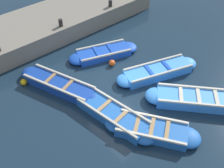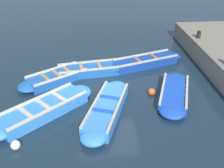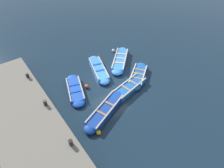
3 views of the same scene
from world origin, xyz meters
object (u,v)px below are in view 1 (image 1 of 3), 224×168
object	(u,v)px
boat_broadside	(152,130)
buoy_white_drifting	(112,63)
boat_far_corner	(197,100)
boat_centre	(113,114)
boat_alongside	(158,71)
bollard_mid_north	(61,23)
boat_near_quay	(60,85)
boat_end_of_row	(104,53)
buoy_yellow_far	(24,82)
bollard_north	(110,3)

from	to	relation	value
boat_broadside	buoy_white_drifting	xyz separation A→B (m)	(3.70, -1.39, -0.03)
boat_far_corner	boat_centre	xyz separation A→B (m)	(1.57, 2.91, -0.02)
boat_alongside	buoy_white_drifting	xyz separation A→B (m)	(1.76, 1.06, -0.05)
bollard_mid_north	boat_centre	bearing A→B (deg)	165.98
boat_broadside	boat_near_quay	world-z (taller)	boat_near_quay
boat_end_of_row	bollard_mid_north	world-z (taller)	bollard_mid_north
buoy_yellow_far	bollard_mid_north	bearing A→B (deg)	-61.26
buoy_white_drifting	boat_broadside	bearing A→B (deg)	159.42
boat_far_corner	boat_end_of_row	size ratio (longest dim) A/B	1.04
boat_end_of_row	boat_centre	bearing A→B (deg)	145.70
bollard_north	buoy_white_drifting	world-z (taller)	bollard_north
boat_centre	bollard_mid_north	bearing A→B (deg)	-14.02
boat_centre	boat_broadside	bearing A→B (deg)	-157.89
boat_centre	buoy_white_drifting	distance (m)	3.03
bollard_north	boat_near_quay	bearing A→B (deg)	118.97
boat_end_of_row	buoy_white_drifting	size ratio (longest dim) A/B	12.23
boat_centre	bollard_north	xyz separation A→B (m)	(5.37, -4.46, 0.87)
boat_alongside	bollard_north	size ratio (longest dim) A/B	10.98
boat_far_corner	boat_centre	size ratio (longest dim) A/B	0.95
boat_end_of_row	bollard_mid_north	xyz separation A→B (m)	(2.24, 0.79, 0.90)
boat_far_corner	buoy_yellow_far	size ratio (longest dim) A/B	13.56
boat_far_corner	bollard_north	world-z (taller)	bollard_north
boat_near_quay	buoy_yellow_far	distance (m)	1.55
bollard_mid_north	boat_end_of_row	bearing A→B (deg)	-160.53
boat_end_of_row	boat_alongside	bearing A→B (deg)	-161.18
boat_near_quay	buoy_yellow_far	xyz separation A→B (m)	(1.19, 0.99, -0.06)
boat_alongside	boat_centre	xyz separation A→B (m)	(-0.55, 3.01, -0.00)
boat_broadside	bollard_north	distance (m)	7.85
boat_near_quay	bollard_north	xyz separation A→B (m)	(2.82, -5.10, 0.86)
bollard_mid_north	buoy_white_drifting	xyz separation A→B (m)	(-3.06, -0.61, -0.92)
boat_far_corner	boat_end_of_row	bearing A→B (deg)	9.42
boat_near_quay	buoy_white_drifting	world-z (taller)	boat_near_quay
boat_near_quay	boat_far_corner	bearing A→B (deg)	-139.21
bollard_north	buoy_white_drifting	bearing A→B (deg)	140.67
buoy_white_drifting	boat_near_quay	bearing A→B (deg)	84.80
bollard_north	buoy_white_drifting	size ratio (longest dim) A/B	1.25
bollard_north	boat_broadside	bearing A→B (deg)	150.05
boat_near_quay	bollard_mid_north	size ratio (longest dim) A/B	11.03
boat_end_of_row	boat_near_quay	bearing A→B (deg)	101.82
bollard_north	boat_end_of_row	bearing A→B (deg)	133.96
boat_near_quay	buoy_white_drifting	bearing A→B (deg)	-95.20
boat_centre	boat_end_of_row	xyz separation A→B (m)	(3.13, -2.13, -0.03)
buoy_yellow_far	buoy_white_drifting	size ratio (longest dim) A/B	0.93
boat_alongside	boat_near_quay	xyz separation A→B (m)	(2.00, 3.65, 0.01)
boat_far_corner	boat_broadside	size ratio (longest dim) A/B	1.10
bollard_north	buoy_yellow_far	xyz separation A→B (m)	(-1.63, 6.09, -0.93)
boat_far_corner	buoy_yellow_far	distance (m)	6.98
boat_alongside	buoy_yellow_far	distance (m)	5.63
boat_alongside	buoy_yellow_far	xyz separation A→B (m)	(3.19, 4.64, -0.06)
boat_end_of_row	boat_near_quay	distance (m)	2.83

